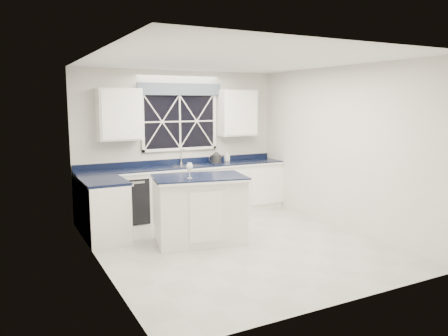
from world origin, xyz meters
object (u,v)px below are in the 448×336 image
island (200,209)px  soap_bottle (227,156)px  wine_glass (190,168)px  kettle (216,158)px  faucet (182,156)px  dishwasher (128,199)px

island → soap_bottle: bearing=62.7°
wine_glass → soap_bottle: 2.52m
island → kettle: (1.11, 1.65, 0.53)m
faucet → island: 1.94m
faucet → island: faucet is taller
soap_bottle → island: bearing=-128.2°
kettle → faucet: bearing=163.8°
dishwasher → faucet: size_ratio=2.72×
dishwasher → kettle: 1.87m
island → soap_bottle: soap_bottle is taller
faucet → island: bearing=-103.8°
dishwasher → soap_bottle: (2.09, 0.22, 0.63)m
soap_bottle → kettle: bearing=-152.8°
soap_bottle → dishwasher: bearing=-174.0°
faucet → wine_glass: 2.00m
soap_bottle → wine_glass: bearing=-130.4°
faucet → wine_glass: (-0.64, -1.89, 0.07)m
dishwasher → faucet: bearing=10.0°
island → wine_glass: bearing=-142.9°
island → kettle: size_ratio=4.63×
dishwasher → soap_bottle: size_ratio=4.01×
wine_glass → soap_bottle: bearing=49.6°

